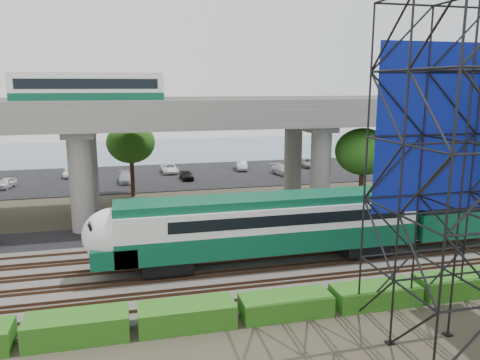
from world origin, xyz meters
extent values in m
plane|color=#474233|center=(0.00, 0.00, 0.00)|extent=(140.00, 140.00, 0.00)
cube|color=slate|center=(0.00, 2.00, 0.10)|extent=(90.00, 12.00, 0.20)
cube|color=black|center=(0.00, 10.50, 0.04)|extent=(90.00, 5.00, 0.08)
cube|color=black|center=(0.00, 34.00, 0.04)|extent=(90.00, 18.00, 0.08)
cube|color=#495E78|center=(0.00, 56.00, 0.01)|extent=(140.00, 40.00, 0.03)
cube|color=#472D1E|center=(0.00, -2.72, 0.28)|extent=(90.00, 0.08, 0.16)
cube|color=#472D1E|center=(0.00, -1.28, 0.28)|extent=(90.00, 0.08, 0.16)
cube|color=#472D1E|center=(0.00, -0.72, 0.28)|extent=(90.00, 0.08, 0.16)
cube|color=#472D1E|center=(0.00, 0.72, 0.28)|extent=(90.00, 0.08, 0.16)
cube|color=#472D1E|center=(0.00, 1.28, 0.28)|extent=(90.00, 0.08, 0.16)
cube|color=#472D1E|center=(0.00, 2.72, 0.28)|extent=(90.00, 0.08, 0.16)
cube|color=#472D1E|center=(0.00, 3.28, 0.28)|extent=(90.00, 0.08, 0.16)
cube|color=#472D1E|center=(0.00, 4.72, 0.28)|extent=(90.00, 0.08, 0.16)
cube|color=#472D1E|center=(0.00, 5.28, 0.28)|extent=(90.00, 0.08, 0.16)
cube|color=#472D1E|center=(0.00, 6.72, 0.28)|extent=(90.00, 0.08, 0.16)
cube|color=black|center=(-4.40, 2.00, 0.81)|extent=(3.00, 2.20, 0.90)
cube|color=black|center=(8.60, 2.00, 0.81)|extent=(3.00, 2.20, 0.90)
cube|color=#0A4C32|center=(2.10, 2.00, 1.96)|extent=(19.00, 3.00, 1.40)
cube|color=silver|center=(2.10, 2.00, 3.41)|extent=(19.00, 3.00, 1.50)
cube|color=#0A4C32|center=(2.10, 2.00, 4.41)|extent=(19.00, 2.60, 0.50)
cube|color=black|center=(3.10, 2.00, 3.46)|extent=(15.00, 3.06, 0.70)
ellipsoid|color=silver|center=(-7.40, 2.00, 2.86)|extent=(3.60, 3.00, 3.20)
cube|color=#0A4C32|center=(-7.40, 2.00, 1.81)|extent=(2.60, 3.00, 1.10)
cube|color=black|center=(-8.50, 2.00, 3.36)|extent=(0.48, 2.00, 1.09)
cube|color=#0A4C32|center=(16.10, 2.00, 2.96)|extent=(8.00, 3.00, 3.40)
cube|color=#9E9B93|center=(0.00, 16.00, 8.60)|extent=(80.00, 12.00, 1.20)
cube|color=#9E9B93|center=(0.00, 10.25, 9.75)|extent=(80.00, 0.50, 1.10)
cube|color=#9E9B93|center=(0.00, 21.75, 9.75)|extent=(80.00, 0.50, 1.10)
cylinder|color=#9E9B93|center=(-10.00, 12.50, 4.00)|extent=(1.80, 1.80, 8.00)
cylinder|color=#9E9B93|center=(-10.00, 19.50, 4.00)|extent=(1.80, 1.80, 8.00)
cube|color=#9E9B93|center=(-10.00, 16.00, 7.70)|extent=(2.40, 9.00, 0.60)
cylinder|color=#9E9B93|center=(10.00, 12.50, 4.00)|extent=(1.80, 1.80, 8.00)
cylinder|color=#9E9B93|center=(10.00, 19.50, 4.00)|extent=(1.80, 1.80, 8.00)
cube|color=#9E9B93|center=(10.00, 16.00, 7.70)|extent=(2.40, 9.00, 0.60)
cylinder|color=#9E9B93|center=(28.00, 19.50, 4.00)|extent=(1.80, 1.80, 8.00)
cube|color=#9E9B93|center=(28.00, 16.00, 7.70)|extent=(2.40, 9.00, 0.60)
cube|color=black|center=(-9.20, 16.00, 9.55)|extent=(12.00, 2.50, 0.70)
cube|color=#0A4C32|center=(-9.20, 16.00, 10.35)|extent=(12.00, 2.50, 0.90)
cube|color=silver|center=(-9.20, 16.00, 11.45)|extent=(12.00, 2.50, 1.30)
cube|color=black|center=(-9.20, 16.00, 11.50)|extent=(11.00, 2.56, 0.80)
cube|color=silver|center=(-9.20, 16.00, 12.25)|extent=(12.00, 2.40, 0.30)
cube|color=#0D1D95|center=(9.16, -4.95, 9.30)|extent=(8.10, 0.08, 8.25)
cube|color=black|center=(9.16, -8.00, 0.04)|extent=(9.36, 6.36, 0.08)
cube|color=#235814|center=(-9.00, -4.30, 0.60)|extent=(4.60, 1.80, 1.20)
cube|color=#235814|center=(-4.00, -4.30, 0.58)|extent=(4.60, 1.80, 1.15)
cube|color=#235814|center=(1.00, -4.30, 0.52)|extent=(4.60, 1.80, 1.03)
cube|color=#235814|center=(6.00, -4.30, 0.51)|extent=(4.60, 1.80, 1.01)
cube|color=#235814|center=(11.00, -4.30, 0.56)|extent=(4.60, 1.80, 1.12)
cylinder|color=#382314|center=(14.00, 12.50, 2.40)|extent=(0.44, 0.44, 4.80)
ellipsoid|color=#235814|center=(14.00, 12.50, 5.60)|extent=(4.94, 4.94, 4.18)
cylinder|color=#382314|center=(-6.00, 24.00, 2.40)|extent=(0.44, 0.44, 4.80)
ellipsoid|color=#235814|center=(-6.00, 24.00, 5.60)|extent=(4.94, 4.94, 4.18)
imported|color=silver|center=(-19.78, 31.00, 0.64)|extent=(2.07, 3.49, 1.11)
imported|color=#9D9EA4|center=(-13.46, 36.00, 0.64)|extent=(1.45, 3.51, 1.13)
imported|color=#9EA0A5|center=(-6.72, 31.00, 0.66)|extent=(1.71, 4.04, 1.16)
imported|color=white|center=(-1.10, 36.00, 0.67)|extent=(2.16, 4.34, 1.18)
imported|color=black|center=(0.51, 31.00, 0.66)|extent=(1.57, 3.46, 1.15)
imported|color=#97999E|center=(8.66, 36.00, 0.73)|extent=(1.96, 4.12, 1.30)
imported|color=silver|center=(13.01, 31.00, 0.71)|extent=(2.68, 4.64, 1.27)
imported|color=#96979C|center=(18.28, 36.00, 0.65)|extent=(2.05, 4.18, 1.14)
camera|label=1|loc=(-6.43, -24.99, 11.39)|focal=35.00mm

